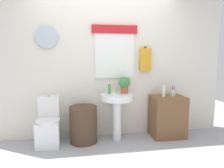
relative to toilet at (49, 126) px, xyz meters
The scene contains 11 objects.
ground_plane 1.34m from the toilet, 42.87° to the right, with size 8.00×8.00×0.00m, color #A3A3A8.
back_wall 1.41m from the toilet, 15.32° to the left, with size 4.40×0.18×2.60m.
toilet is the anchor object (origin of this frame).
laundry_hamper 0.56m from the toilet, ahead, with size 0.45×0.45×0.61m, color #4C3828.
pedestal_sink 1.17m from the toilet, ahead, with size 0.55×0.55×0.79m.
faucet 1.26m from the toilet, ahead, with size 0.03×0.03×0.10m, color silver.
wooden_cabinet 2.05m from the toilet, ahead, with size 0.57×0.44×0.73m, color brown.
soap_bottle 1.16m from the toilet, ahead, with size 0.05×0.05×0.17m, color green.
potted_plant 1.43m from the toilet, ahead, with size 0.20×0.20×0.29m.
lotion_bottle 2.02m from the toilet, ahead, with size 0.05×0.05×0.20m, color white.
toothbrush_cup 2.20m from the toilet, ahead, with size 0.08×0.08×0.19m.
Camera 1 is at (-0.48, -2.48, 1.44)m, focal length 33.02 mm.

